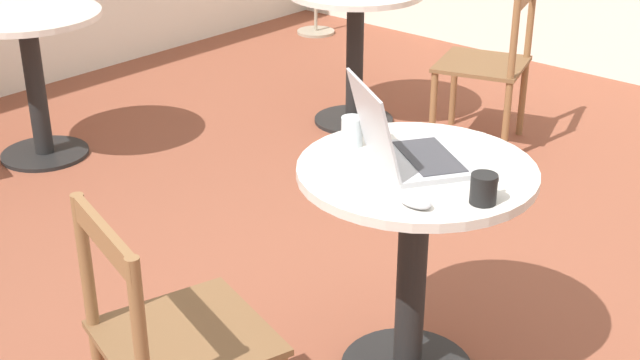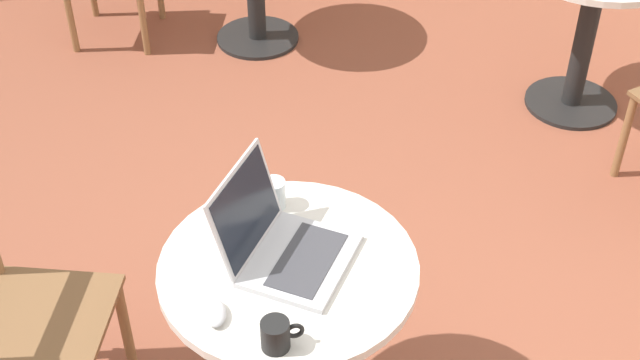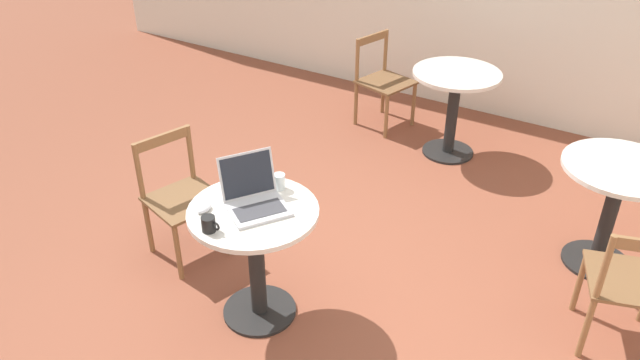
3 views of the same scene
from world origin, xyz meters
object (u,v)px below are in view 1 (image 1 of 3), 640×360
cafe_table_far (31,55)px  mug (484,188)px  cafe_table_near (414,230)px  drinking_glass (352,131)px  cafe_table_mid (355,28)px  mouse (415,201)px  chair_near_left (171,343)px  chair_mid_front (490,65)px  laptop (407,148)px

cafe_table_far → mug: 2.79m
cafe_table_near → drinking_glass: (0.00, 0.25, 0.26)m
cafe_table_mid → mouse: (-1.86, -1.73, 0.23)m
cafe_table_far → mug: size_ratio=6.78×
chair_near_left → chair_mid_front: size_ratio=1.00×
cafe_table_far → mouse: (-0.44, -2.63, 0.23)m
chair_near_left → laptop: 0.89m
chair_mid_front → laptop: laptop is taller
chair_near_left → laptop: laptop is taller
drinking_glass → chair_mid_front: bearing=18.0°
laptop → mug: bearing=-101.8°
chair_mid_front → laptop: 2.09m
chair_near_left → mug: bearing=-35.3°
mouse → mug: (0.14, -0.13, 0.03)m
mug → chair_near_left: bearing=144.7°
cafe_table_near → chair_near_left: 0.83m
cafe_table_near → cafe_table_mid: size_ratio=1.00×
cafe_table_near → chair_mid_front: 2.06m
chair_near_left → drinking_glass: 0.87m
chair_near_left → mouse: bearing=-33.6°
drinking_glass → cafe_table_near: bearing=-90.1°
chair_mid_front → laptop: (-1.88, -0.83, 0.38)m
cafe_table_mid → cafe_table_far: same height
laptop → cafe_table_mid: bearing=43.0°
chair_mid_front → mouse: 2.35m
mug → drinking_glass: bearing=82.0°
cafe_table_near → chair_mid_front: chair_mid_front is taller
cafe_table_near → mug: 0.38m
cafe_table_mid → mouse: bearing=-137.2°
cafe_table_mid → chair_near_left: 2.79m
chair_mid_front → drinking_glass: drinking_glass is taller
mug → chair_mid_front: bearing=30.3°
cafe_table_mid → cafe_table_far: (-1.42, 0.90, 0.00)m
cafe_table_near → mouse: size_ratio=7.56×
cafe_table_near → mug: mug is taller
chair_near_left → chair_mid_front: (2.66, 0.63, 0.00)m
cafe_table_near → mug: bearing=-105.0°
cafe_table_mid → laptop: size_ratio=1.70×
cafe_table_near → drinking_glass: 0.36m
cafe_table_near → drinking_glass: bearing=89.9°
drinking_glass → chair_near_left: bearing=-178.4°
cafe_table_mid → drinking_glass: bearing=-141.2°
cafe_table_far → chair_mid_front: bearing=-44.5°
cafe_table_mid → drinking_glass: 2.13m
chair_near_left → mug: same height
mug → cafe_table_far: bearing=83.9°
cafe_table_far → chair_near_left: size_ratio=0.90×
laptop → mouse: bearing=-138.8°
chair_mid_front → chair_near_left: bearing=-166.7°
cafe_table_near → chair_mid_front: bearing=24.7°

